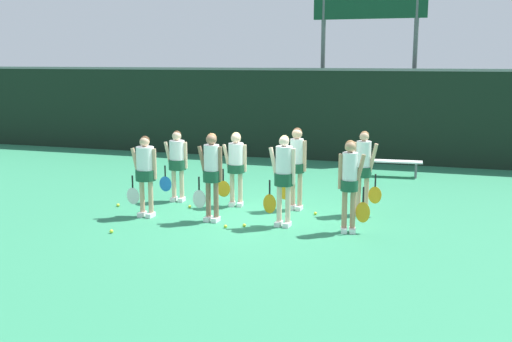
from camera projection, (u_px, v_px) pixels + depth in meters
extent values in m
plane|color=#2D7F56|center=(257.00, 215.00, 12.40)|extent=(140.00, 140.00, 0.00)
cube|color=black|center=(325.00, 116.00, 18.77)|extent=(60.00, 0.06, 2.83)
cube|color=slate|center=(326.00, 69.00, 18.50)|extent=(60.00, 0.08, 0.08)
cylinder|color=#515156|center=(323.00, 65.00, 19.33)|extent=(0.14, 0.14, 5.98)
cylinder|color=#515156|center=(415.00, 65.00, 18.47)|extent=(0.14, 0.14, 5.98)
cube|color=silver|center=(387.00, 161.00, 16.42)|extent=(1.89, 0.50, 0.04)
cylinder|color=slate|center=(416.00, 169.00, 16.41)|extent=(0.06, 0.06, 0.40)
cylinder|color=slate|center=(416.00, 171.00, 16.17)|extent=(0.06, 0.06, 0.40)
cylinder|color=slate|center=(359.00, 167.00, 16.75)|extent=(0.06, 0.06, 0.40)
cylinder|color=slate|center=(359.00, 169.00, 16.51)|extent=(0.06, 0.06, 0.40)
cylinder|color=tan|center=(151.00, 198.00, 12.20)|extent=(0.10, 0.10, 0.79)
cylinder|color=tan|center=(142.00, 197.00, 12.26)|extent=(0.10, 0.10, 0.79)
cube|color=white|center=(151.00, 215.00, 12.24)|extent=(0.11, 0.24, 0.09)
cube|color=white|center=(142.00, 214.00, 12.30)|extent=(0.11, 0.24, 0.09)
cylinder|color=#194C33|center=(146.00, 175.00, 12.15)|extent=(0.41, 0.41, 0.22)
cylinder|color=white|center=(145.00, 163.00, 12.10)|extent=(0.36, 0.36, 0.65)
sphere|color=tan|center=(145.00, 142.00, 12.02)|extent=(0.20, 0.20, 0.20)
sphere|color=#4C331E|center=(145.00, 140.00, 12.03)|extent=(0.19, 0.19, 0.19)
cylinder|color=tan|center=(136.00, 163.00, 12.17)|extent=(0.20, 0.08, 0.62)
cylinder|color=tan|center=(155.00, 164.00, 12.04)|extent=(0.08, 0.08, 0.62)
cylinder|color=black|center=(132.00, 182.00, 12.25)|extent=(0.03, 0.03, 0.25)
ellipsoid|color=silver|center=(133.00, 196.00, 12.30)|extent=(0.29, 0.03, 0.35)
cylinder|color=#8C664C|center=(216.00, 201.00, 11.85)|extent=(0.10, 0.10, 0.84)
cylinder|color=#8C664C|center=(208.00, 200.00, 11.90)|extent=(0.10, 0.10, 0.84)
cube|color=white|center=(216.00, 220.00, 11.89)|extent=(0.12, 0.24, 0.09)
cube|color=white|center=(208.00, 219.00, 11.94)|extent=(0.12, 0.24, 0.09)
cylinder|color=#194C33|center=(212.00, 176.00, 11.78)|extent=(0.35, 0.35, 0.22)
cylinder|color=white|center=(212.00, 162.00, 11.73)|extent=(0.30, 0.30, 0.70)
sphere|color=#8C664C|center=(211.00, 140.00, 11.65)|extent=(0.21, 0.21, 0.21)
sphere|color=olive|center=(212.00, 138.00, 11.66)|extent=(0.19, 0.19, 0.19)
cylinder|color=#8C664C|center=(203.00, 163.00, 11.80)|extent=(0.21, 0.08, 0.66)
cylinder|color=#8C664C|center=(220.00, 164.00, 11.68)|extent=(0.08, 0.08, 0.66)
cylinder|color=black|center=(199.00, 183.00, 11.88)|extent=(0.03, 0.03, 0.27)
ellipsoid|color=silver|center=(199.00, 199.00, 11.94)|extent=(0.28, 0.03, 0.37)
cylinder|color=beige|center=(288.00, 205.00, 11.49)|extent=(0.10, 0.10, 0.84)
cylinder|color=beige|center=(279.00, 204.00, 11.55)|extent=(0.10, 0.10, 0.84)
cube|color=white|center=(287.00, 225.00, 11.53)|extent=(0.12, 0.25, 0.09)
cube|color=white|center=(279.00, 224.00, 11.59)|extent=(0.12, 0.25, 0.09)
cylinder|color=#194C33|center=(284.00, 179.00, 11.43)|extent=(0.36, 0.36, 0.24)
cylinder|color=white|center=(284.00, 165.00, 11.38)|extent=(0.32, 0.32, 0.72)
sphere|color=beige|center=(284.00, 141.00, 11.29)|extent=(0.19, 0.19, 0.19)
sphere|color=#D8B772|center=(284.00, 140.00, 11.31)|extent=(0.18, 0.18, 0.18)
cylinder|color=beige|center=(274.00, 165.00, 11.45)|extent=(0.22, 0.09, 0.68)
cylinder|color=beige|center=(293.00, 166.00, 11.31)|extent=(0.08, 0.08, 0.68)
cylinder|color=black|center=(270.00, 187.00, 11.54)|extent=(0.03, 0.03, 0.28)
ellipsoid|color=orange|center=(270.00, 204.00, 11.60)|extent=(0.26, 0.03, 0.38)
cylinder|color=tan|center=(353.00, 211.00, 11.11)|extent=(0.10, 0.10, 0.82)
cylinder|color=tan|center=(344.00, 211.00, 11.12)|extent=(0.10, 0.10, 0.82)
cube|color=white|center=(352.00, 230.00, 11.14)|extent=(0.16, 0.26, 0.09)
cube|color=white|center=(344.00, 230.00, 11.16)|extent=(0.16, 0.26, 0.09)
cylinder|color=#194C33|center=(349.00, 185.00, 11.02)|extent=(0.32, 0.32, 0.20)
cylinder|color=white|center=(350.00, 171.00, 10.97)|extent=(0.28, 0.28, 0.68)
sphere|color=tan|center=(350.00, 147.00, 10.89)|extent=(0.21, 0.21, 0.21)
sphere|color=olive|center=(350.00, 145.00, 10.91)|extent=(0.19, 0.19, 0.19)
cylinder|color=tan|center=(360.00, 172.00, 10.96)|extent=(0.22, 0.12, 0.65)
cylinder|color=tan|center=(340.00, 171.00, 11.00)|extent=(0.08, 0.08, 0.65)
cylinder|color=black|center=(363.00, 195.00, 11.01)|extent=(0.03, 0.03, 0.28)
ellipsoid|color=orange|center=(363.00, 212.00, 11.07)|extent=(0.27, 0.03, 0.39)
cylinder|color=beige|center=(182.00, 185.00, 13.55)|extent=(0.10, 0.10, 0.76)
cylinder|color=beige|center=(174.00, 184.00, 13.59)|extent=(0.10, 0.10, 0.76)
cube|color=white|center=(182.00, 199.00, 13.58)|extent=(0.13, 0.25, 0.09)
cube|color=white|center=(174.00, 199.00, 13.62)|extent=(0.13, 0.25, 0.09)
cylinder|color=#194C33|center=(177.00, 164.00, 13.48)|extent=(0.39, 0.39, 0.23)
cylinder|color=white|center=(177.00, 154.00, 13.44)|extent=(0.34, 0.34, 0.62)
sphere|color=beige|center=(177.00, 136.00, 13.36)|extent=(0.20, 0.20, 0.20)
sphere|color=#4C331E|center=(177.00, 135.00, 13.38)|extent=(0.19, 0.19, 0.19)
cylinder|color=beige|center=(168.00, 155.00, 13.48)|extent=(0.20, 0.09, 0.60)
cylinder|color=beige|center=(186.00, 155.00, 13.40)|extent=(0.08, 0.08, 0.59)
cylinder|color=black|center=(165.00, 171.00, 13.55)|extent=(0.03, 0.03, 0.25)
ellipsoid|color=blue|center=(165.00, 184.00, 13.61)|extent=(0.30, 0.03, 0.35)
cylinder|color=beige|center=(240.00, 189.00, 13.11)|extent=(0.10, 0.10, 0.77)
cylinder|color=beige|center=(232.00, 188.00, 13.14)|extent=(0.10, 0.10, 0.77)
cube|color=white|center=(240.00, 204.00, 13.15)|extent=(0.15, 0.25, 0.09)
cube|color=white|center=(232.00, 204.00, 13.17)|extent=(0.15, 0.25, 0.09)
cylinder|color=#194C33|center=(236.00, 168.00, 13.04)|extent=(0.38, 0.38, 0.18)
cylinder|color=white|center=(236.00, 157.00, 13.00)|extent=(0.33, 0.33, 0.62)
sphere|color=beige|center=(236.00, 138.00, 12.92)|extent=(0.22, 0.22, 0.22)
sphere|color=#D8B772|center=(236.00, 137.00, 12.93)|extent=(0.20, 0.20, 0.20)
cylinder|color=beige|center=(227.00, 158.00, 13.03)|extent=(0.21, 0.11, 0.59)
cylinder|color=beige|center=(245.00, 158.00, 12.97)|extent=(0.08, 0.08, 0.59)
cylinder|color=black|center=(223.00, 175.00, 13.09)|extent=(0.03, 0.03, 0.26)
ellipsoid|color=orange|center=(223.00, 189.00, 13.15)|extent=(0.32, 0.03, 0.36)
cylinder|color=tan|center=(300.00, 191.00, 12.78)|extent=(0.10, 0.10, 0.84)
cylinder|color=tan|center=(293.00, 190.00, 12.83)|extent=(0.10, 0.10, 0.84)
cube|color=white|center=(299.00, 208.00, 12.82)|extent=(0.12, 0.24, 0.09)
cube|color=white|center=(292.00, 207.00, 12.87)|extent=(0.12, 0.24, 0.09)
cylinder|color=#194C33|center=(297.00, 168.00, 12.71)|extent=(0.33, 0.33, 0.20)
cylinder|color=white|center=(297.00, 155.00, 12.66)|extent=(0.28, 0.28, 0.69)
sphere|color=tan|center=(297.00, 134.00, 12.58)|extent=(0.22, 0.22, 0.22)
sphere|color=#4C331E|center=(297.00, 132.00, 12.59)|extent=(0.20, 0.20, 0.20)
cylinder|color=tan|center=(289.00, 155.00, 12.73)|extent=(0.21, 0.09, 0.66)
cylinder|color=tan|center=(305.00, 156.00, 12.61)|extent=(0.08, 0.08, 0.65)
cylinder|color=black|center=(285.00, 175.00, 12.82)|extent=(0.03, 0.03, 0.29)
ellipsoid|color=orange|center=(284.00, 190.00, 12.88)|extent=(0.26, 0.03, 0.40)
cylinder|color=tan|center=(366.00, 195.00, 12.35)|extent=(0.10, 0.10, 0.83)
cylinder|color=tan|center=(358.00, 195.00, 12.42)|extent=(0.10, 0.10, 0.83)
cube|color=white|center=(365.00, 213.00, 12.39)|extent=(0.14, 0.25, 0.09)
cube|color=white|center=(357.00, 212.00, 12.47)|extent=(0.14, 0.25, 0.09)
cylinder|color=#194C33|center=(363.00, 172.00, 12.30)|extent=(0.34, 0.34, 0.21)
cylinder|color=white|center=(364.00, 158.00, 12.25)|extent=(0.30, 0.30, 0.71)
sphere|color=tan|center=(364.00, 137.00, 12.16)|extent=(0.19, 0.19, 0.19)
sphere|color=olive|center=(365.00, 135.00, 12.18)|extent=(0.18, 0.18, 0.18)
cylinder|color=tan|center=(373.00, 160.00, 12.17)|extent=(0.22, 0.11, 0.67)
cylinder|color=tan|center=(355.00, 158.00, 12.33)|extent=(0.08, 0.08, 0.67)
cylinder|color=black|center=(375.00, 180.00, 12.19)|extent=(0.03, 0.03, 0.26)
ellipsoid|color=orange|center=(375.00, 195.00, 12.25)|extent=(0.27, 0.03, 0.36)
sphere|color=#CCE033|center=(244.00, 225.00, 11.52)|extent=(0.07, 0.07, 0.07)
sphere|color=#CCE033|center=(190.00, 207.00, 12.98)|extent=(0.07, 0.07, 0.07)
sphere|color=#CCE033|center=(111.00, 231.00, 11.11)|extent=(0.07, 0.07, 0.07)
sphere|color=#CCE033|center=(315.00, 213.00, 12.41)|extent=(0.07, 0.07, 0.07)
sphere|color=#CCE033|center=(226.00, 226.00, 11.45)|extent=(0.07, 0.07, 0.07)
sphere|color=#CCE033|center=(118.00, 205.00, 13.11)|extent=(0.07, 0.07, 0.07)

